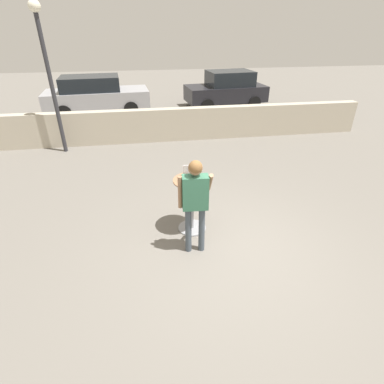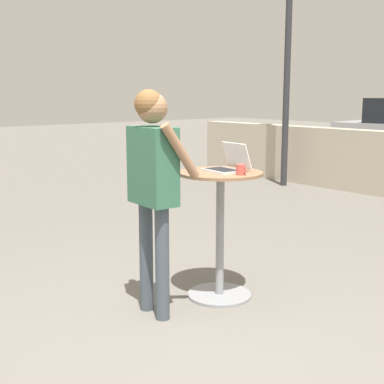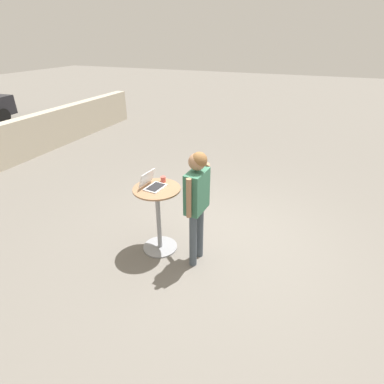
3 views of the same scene
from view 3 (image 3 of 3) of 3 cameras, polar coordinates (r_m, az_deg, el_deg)
The scene contains 5 objects.
ground_plane at distance 5.17m, azimuth 4.86°, elevation -9.24°, with size 50.00×50.00×0.00m, color slate.
cafe_table at distance 4.67m, azimuth -6.45°, elevation -4.12°, with size 0.71×0.71×1.10m.
laptop at distance 4.46m, azimuth -7.59°, elevation 1.55°, with size 0.36×0.34×0.24m.
coffee_mug at distance 4.61m, azimuth -5.51°, elevation 2.44°, with size 0.11×0.08×0.09m.
standing_person at distance 4.13m, azimuth 0.93°, elevation -0.56°, with size 0.58×0.37×1.78m.
Camera 3 is at (-3.97, -1.14, 3.11)m, focal length 28.00 mm.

